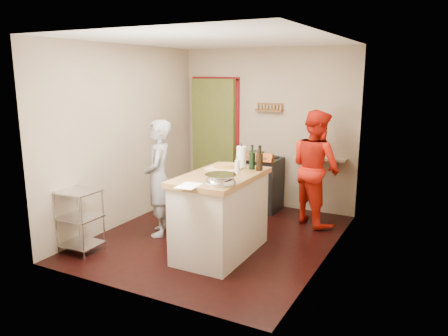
{
  "coord_description": "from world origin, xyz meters",
  "views": [
    {
      "loc": [
        2.7,
        -4.93,
        2.2
      ],
      "look_at": [
        0.12,
        0.0,
        0.98
      ],
      "focal_mm": 35.0,
      "sensor_mm": 36.0,
      "label": 1
    }
  ],
  "objects_px": {
    "wire_shelving": "(80,218)",
    "island": "(221,213)",
    "person_stripe": "(159,178)",
    "person_red": "(316,168)",
    "stove": "(261,183)"
  },
  "relations": [
    {
      "from": "wire_shelving",
      "to": "island",
      "type": "distance_m",
      "value": 1.76
    },
    {
      "from": "person_stripe",
      "to": "person_red",
      "type": "bearing_deg",
      "value": 99.4
    },
    {
      "from": "stove",
      "to": "person_stripe",
      "type": "height_order",
      "value": "person_stripe"
    },
    {
      "from": "island",
      "to": "person_stripe",
      "type": "bearing_deg",
      "value": 169.55
    },
    {
      "from": "wire_shelving",
      "to": "person_red",
      "type": "height_order",
      "value": "person_red"
    },
    {
      "from": "stove",
      "to": "person_red",
      "type": "xyz_separation_m",
      "value": [
        0.95,
        -0.22,
        0.4
      ]
    },
    {
      "from": "person_stripe",
      "to": "wire_shelving",
      "type": "bearing_deg",
      "value": -58.14
    },
    {
      "from": "stove",
      "to": "island",
      "type": "bearing_deg",
      "value": -82.13
    },
    {
      "from": "island",
      "to": "person_red",
      "type": "relative_size",
      "value": 0.87
    },
    {
      "from": "person_stripe",
      "to": "person_red",
      "type": "distance_m",
      "value": 2.28
    },
    {
      "from": "island",
      "to": "person_red",
      "type": "height_order",
      "value": "person_red"
    },
    {
      "from": "stove",
      "to": "island",
      "type": "xyz_separation_m",
      "value": [
        0.26,
        -1.86,
        0.08
      ]
    },
    {
      "from": "wire_shelving",
      "to": "person_stripe",
      "type": "distance_m",
      "value": 1.15
    },
    {
      "from": "wire_shelving",
      "to": "person_stripe",
      "type": "bearing_deg",
      "value": 61.7
    },
    {
      "from": "person_red",
      "to": "person_stripe",
      "type": "bearing_deg",
      "value": 74.83
    }
  ]
}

